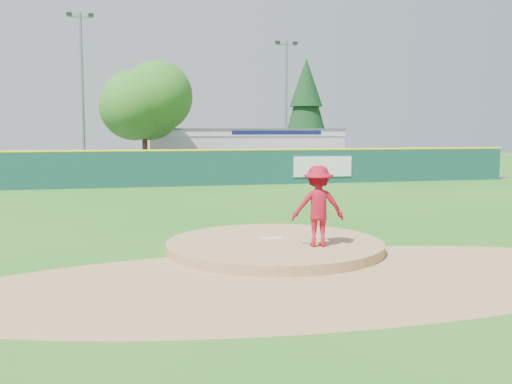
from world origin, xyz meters
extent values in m
plane|color=#286B19|center=(0.00, 0.00, 0.00)|extent=(120.00, 120.00, 0.00)
cylinder|color=#9E774C|center=(0.00, 0.00, 0.00)|extent=(5.50, 5.50, 0.50)
cube|color=white|center=(0.00, 0.30, 0.27)|extent=(0.60, 0.15, 0.04)
cylinder|color=#9E774C|center=(0.00, -3.00, 0.01)|extent=(15.40, 15.40, 0.01)
cube|color=#38383A|center=(0.00, 27.00, 0.01)|extent=(44.00, 16.00, 0.02)
imported|color=#A10D22|center=(0.84, -0.87, 1.23)|extent=(1.37, 0.93, 1.96)
imported|color=white|center=(-3.80, 22.86, 0.62)|extent=(4.67, 2.95, 1.20)
cube|color=silver|center=(6.00, 32.00, 1.60)|extent=(15.00, 8.00, 3.20)
cube|color=white|center=(6.00, 27.98, 3.00)|extent=(15.00, 0.06, 0.55)
cube|color=#0F194C|center=(8.00, 27.94, 3.00)|extent=(7.00, 0.03, 0.28)
cube|color=#59595B|center=(6.00, 32.00, 3.25)|extent=(15.20, 8.20, 0.12)
cube|color=white|center=(7.95, 17.92, 1.00)|extent=(3.60, 0.04, 1.20)
cube|color=#14423E|center=(0.00, 18.00, 1.00)|extent=(40.00, 0.10, 2.00)
cylinder|color=yellow|center=(0.00, 18.00, 2.00)|extent=(40.00, 0.14, 0.14)
cylinder|color=#382314|center=(-2.00, 25.00, 1.30)|extent=(0.36, 0.36, 2.60)
sphere|color=#387F23|center=(-2.00, 25.00, 4.56)|extent=(5.60, 5.60, 5.60)
cylinder|color=#382314|center=(13.00, 36.00, 0.80)|extent=(0.40, 0.40, 1.60)
cone|color=#113A16|center=(13.00, 36.00, 5.55)|extent=(4.40, 4.40, 7.90)
cylinder|color=gray|center=(-6.00, 27.00, 5.50)|extent=(0.20, 0.20, 11.00)
cube|color=gray|center=(-6.00, 27.00, 10.70)|extent=(1.60, 0.10, 0.10)
cube|color=black|center=(-6.70, 27.00, 10.85)|extent=(0.35, 0.25, 0.20)
cube|color=black|center=(-5.30, 27.00, 10.85)|extent=(0.35, 0.25, 0.20)
cylinder|color=gray|center=(9.00, 29.00, 5.00)|extent=(0.20, 0.20, 10.00)
cube|color=gray|center=(9.00, 29.00, 9.70)|extent=(1.60, 0.10, 0.10)
cube|color=black|center=(8.30, 29.00, 9.85)|extent=(0.35, 0.25, 0.20)
cube|color=black|center=(9.70, 29.00, 9.85)|extent=(0.35, 0.25, 0.20)
camera|label=1|loc=(-3.85, -13.75, 2.99)|focal=40.00mm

